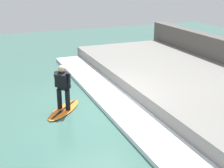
# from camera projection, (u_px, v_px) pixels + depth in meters

# --- Properties ---
(ground_plane) EXTENTS (28.00, 28.00, 0.00)m
(ground_plane) POSITION_uv_depth(u_px,v_px,m) (93.00, 108.00, 9.45)
(ground_plane) COLOR #386056
(concrete_ledge) EXTENTS (4.40, 12.28, 0.52)m
(concrete_ledge) POSITION_uv_depth(u_px,v_px,m) (191.00, 86.00, 10.62)
(concrete_ledge) COLOR slate
(concrete_ledge) RESTS_ON ground_plane
(wave_foam_crest) EXTENTS (1.13, 11.67, 0.14)m
(wave_foam_crest) POSITION_uv_depth(u_px,v_px,m) (116.00, 103.00, 9.69)
(wave_foam_crest) COLOR silver
(wave_foam_crest) RESTS_ON ground_plane
(surfboard_riding) EXTENTS (1.47, 1.55, 0.07)m
(surfboard_riding) POSITION_uv_depth(u_px,v_px,m) (64.00, 110.00, 9.27)
(surfboard_riding) COLOR orange
(surfboard_riding) RESTS_ON ground_plane
(surfer_riding) EXTENTS (0.51, 0.51, 1.35)m
(surfer_riding) POSITION_uv_depth(u_px,v_px,m) (63.00, 85.00, 9.02)
(surfer_riding) COLOR black
(surfer_riding) RESTS_ON surfboard_riding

